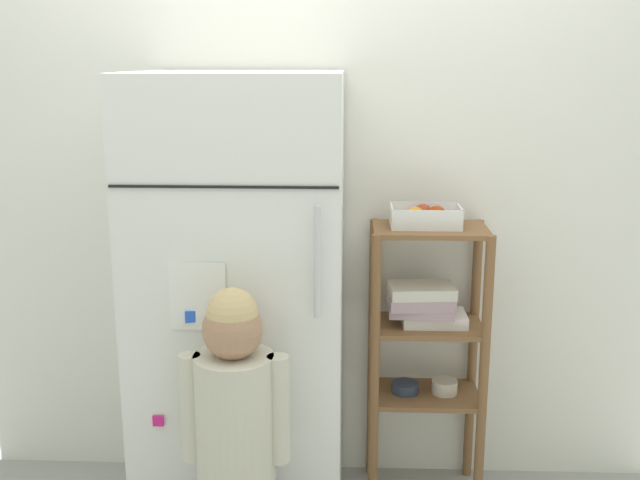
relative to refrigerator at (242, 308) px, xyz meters
name	(u,v)px	position (x,y,z in m)	size (l,w,h in m)	color
kitchen_wall_back	(317,218)	(0.25, 0.35, 0.25)	(2.70, 0.03, 2.12)	silver
refrigerator	(242,308)	(0.00, 0.00, 0.00)	(0.70, 0.68, 1.62)	white
child_standing	(235,417)	(0.04, -0.45, -0.19)	(0.33, 0.24, 1.02)	#5C535D
pantry_shelf_unit	(426,332)	(0.66, 0.18, -0.15)	(0.43, 0.29, 1.07)	brown
fruit_bin	(426,217)	(0.65, 0.19, 0.29)	(0.25, 0.16, 0.08)	white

